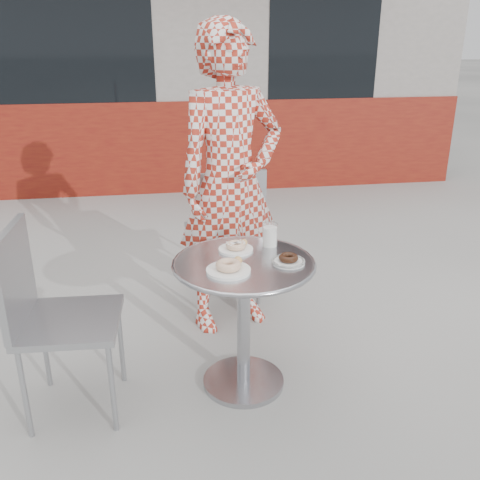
{
  "coord_description": "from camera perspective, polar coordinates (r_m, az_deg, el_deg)",
  "views": [
    {
      "loc": [
        -0.41,
        -2.24,
        1.71
      ],
      "look_at": [
        -0.04,
        0.13,
        0.76
      ],
      "focal_mm": 40.0,
      "sensor_mm": 36.0,
      "label": 1
    }
  ],
  "objects": [
    {
      "name": "storefront",
      "position": [
        7.82,
        -6.14,
        19.79
      ],
      "size": [
        6.02,
        4.55,
        3.0
      ],
      "color": "gray",
      "rests_on": "ground"
    },
    {
      "name": "milk_cup",
      "position": [
        2.69,
        3.21,
        0.5
      ],
      "size": [
        0.08,
        0.08,
        0.12
      ],
      "rotation": [
        0.0,
        0.0,
        0.07
      ],
      "color": "white",
      "rests_on": "bistro_table"
    },
    {
      "name": "plate_far",
      "position": [
        2.64,
        -0.4,
        -0.75
      ],
      "size": [
        0.17,
        0.17,
        0.05
      ],
      "rotation": [
        0.0,
        0.0,
        0.24
      ],
      "color": "white",
      "rests_on": "bistro_table"
    },
    {
      "name": "chair_left",
      "position": [
        2.68,
        -17.5,
        -11.74
      ],
      "size": [
        0.46,
        0.46,
        0.92
      ],
      "rotation": [
        0.0,
        0.0,
        1.52
      ],
      "color": "#9C9EA3",
      "rests_on": "ground"
    },
    {
      "name": "seated_person",
      "position": [
        3.07,
        -1.02,
        6.06
      ],
      "size": [
        0.75,
        0.61,
        1.78
      ],
      "primitive_type": "imported",
      "rotation": [
        0.0,
        0.0,
        0.33
      ],
      "color": "#A12718",
      "rests_on": "ground"
    },
    {
      "name": "plate_checker",
      "position": [
        2.51,
        5.18,
        -2.16
      ],
      "size": [
        0.16,
        0.16,
        0.04
      ],
      "rotation": [
        0.0,
        0.0,
        0.29
      ],
      "color": "white",
      "rests_on": "bistro_table"
    },
    {
      "name": "plate_near",
      "position": [
        2.41,
        -1.19,
        -2.95
      ],
      "size": [
        0.2,
        0.2,
        0.05
      ],
      "rotation": [
        0.0,
        0.0,
        0.36
      ],
      "color": "white",
      "rests_on": "bistro_table"
    },
    {
      "name": "bistro_table",
      "position": [
        2.59,
        0.4,
        -5.72
      ],
      "size": [
        0.68,
        0.68,
        0.69
      ],
      "rotation": [
        0.0,
        0.0,
        -0.14
      ],
      "color": "#B4B5B9",
      "rests_on": "ground"
    },
    {
      "name": "ground",
      "position": [
        2.85,
        1.32,
        -15.31
      ],
      "size": [
        60.0,
        60.0,
        0.0
      ],
      "primitive_type": "plane",
      "color": "#A4A29C",
      "rests_on": "ground"
    },
    {
      "name": "chair_far",
      "position": [
        3.58,
        -1.71,
        -1.94
      ],
      "size": [
        0.49,
        0.49,
        0.92
      ],
      "rotation": [
        0.0,
        0.0,
        3.27
      ],
      "color": "#9C9EA3",
      "rests_on": "ground"
    }
  ]
}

